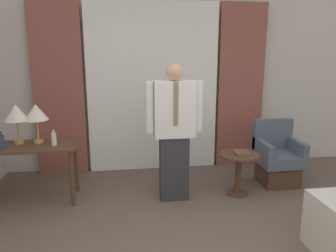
{
  "coord_description": "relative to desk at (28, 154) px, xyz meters",
  "views": [
    {
      "loc": [
        -0.5,
        -2.24,
        1.88
      ],
      "look_at": [
        0.04,
        1.47,
        1.0
      ],
      "focal_mm": 35.0,
      "sensor_mm": 36.0,
      "label": 1
    }
  ],
  "objects": [
    {
      "name": "wall_back",
      "position": [
        1.66,
        1.09,
        0.73
      ],
      "size": [
        10.0,
        0.06,
        2.7
      ],
      "color": "beige",
      "rests_on": "ground_plane"
    },
    {
      "name": "curtain_sheer_center",
      "position": [
        1.66,
        0.96,
        0.67
      ],
      "size": [
        2.0,
        0.06,
        2.58
      ],
      "color": "white",
      "rests_on": "ground_plane"
    },
    {
      "name": "curtain_drape_left",
      "position": [
        0.25,
        0.96,
        0.67
      ],
      "size": [
        0.74,
        0.06,
        2.58
      ],
      "color": "brown",
      "rests_on": "ground_plane"
    },
    {
      "name": "curtain_drape_right",
      "position": [
        3.07,
        0.96,
        0.67
      ],
      "size": [
        0.74,
        0.06,
        2.58
      ],
      "color": "brown",
      "rests_on": "ground_plane"
    },
    {
      "name": "desk",
      "position": [
        0.0,
        0.0,
        0.0
      ],
      "size": [
        1.2,
        0.55,
        0.73
      ],
      "color": "#4C3323",
      "rests_on": "ground_plane"
    },
    {
      "name": "table_lamp_left",
      "position": [
        -0.12,
        0.11,
        0.49
      ],
      "size": [
        0.29,
        0.29,
        0.49
      ],
      "color": "tan",
      "rests_on": "desk"
    },
    {
      "name": "table_lamp_right",
      "position": [
        0.12,
        0.11,
        0.49
      ],
      "size": [
        0.29,
        0.29,
        0.49
      ],
      "color": "tan",
      "rests_on": "desk"
    },
    {
      "name": "bottle_near_edge",
      "position": [
        0.33,
        -0.04,
        0.19
      ],
      "size": [
        0.06,
        0.06,
        0.19
      ],
      "color": "silver",
      "rests_on": "desk"
    },
    {
      "name": "bottle_by_lamp",
      "position": [
        -0.25,
        -0.1,
        0.2
      ],
      "size": [
        0.07,
        0.07,
        0.21
      ],
      "color": "#2D3851",
      "rests_on": "desk"
    },
    {
      "name": "person",
      "position": [
        1.8,
        -0.2,
        0.3
      ],
      "size": [
        0.71,
        0.23,
        1.71
      ],
      "color": "#2D2D33",
      "rests_on": "ground_plane"
    },
    {
      "name": "armchair",
      "position": [
        3.34,
        0.1,
        -0.28
      ],
      "size": [
        0.58,
        0.57,
        0.89
      ],
      "color": "#4C3323",
      "rests_on": "ground_plane"
    },
    {
      "name": "side_table",
      "position": [
        2.66,
        -0.19,
        -0.24
      ],
      "size": [
        0.52,
        0.52,
        0.56
      ],
      "color": "#4C3323",
      "rests_on": "ground_plane"
    },
    {
      "name": "book",
      "position": [
        2.69,
        -0.2,
        -0.05
      ],
      "size": [
        0.18,
        0.21,
        0.03
      ],
      "color": "brown",
      "rests_on": "side_table"
    }
  ]
}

